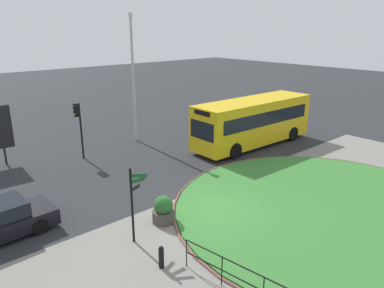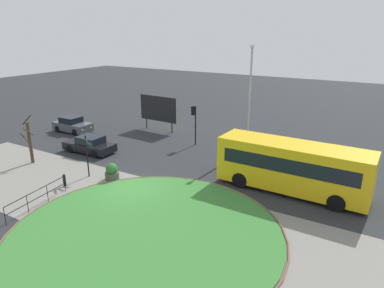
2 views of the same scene
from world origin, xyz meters
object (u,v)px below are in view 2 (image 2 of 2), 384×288
(car_near_lane, at_px, (90,145))
(bollard_foreground, at_px, (64,180))
(planter_near_signpost, at_px, (112,172))
(car_far_lane, at_px, (72,125))
(signpost_directional, at_px, (88,153))
(bus_yellow, at_px, (292,166))
(traffic_light_near, at_px, (194,117))
(lamppost_tall, at_px, (250,96))
(billboard_left, at_px, (158,109))
(street_tree_bare, at_px, (30,141))

(car_near_lane, bearing_deg, bollard_foreground, 120.24)
(planter_near_signpost, bearing_deg, car_far_lane, 149.73)
(signpost_directional, relative_size, bus_yellow, 0.32)
(traffic_light_near, height_order, lamppost_tall, lamppost_tall)
(lamppost_tall, distance_m, planter_near_signpost, 12.48)
(car_near_lane, xyz_separation_m, billboard_left, (1.01, 8.31, 1.56))
(signpost_directional, relative_size, billboard_left, 0.67)
(traffic_light_near, relative_size, street_tree_bare, 0.93)
(lamppost_tall, height_order, planter_near_signpost, lamppost_tall)
(bollard_foreground, distance_m, traffic_light_near, 12.30)
(car_near_lane, distance_m, traffic_light_near, 9.06)
(bus_yellow, relative_size, lamppost_tall, 1.08)
(bollard_foreground, height_order, traffic_light_near, traffic_light_near)
(car_far_lane, distance_m, street_tree_bare, 8.71)
(bollard_foreground, xyz_separation_m, billboard_left, (-2.61, 13.94, 1.78))
(car_near_lane, height_order, car_far_lane, car_far_lane)
(bollard_foreground, height_order, planter_near_signpost, planter_near_signpost)
(car_near_lane, relative_size, lamppost_tall, 0.52)
(billboard_left, height_order, street_tree_bare, street_tree_bare)
(planter_near_signpost, bearing_deg, bus_yellow, 21.99)
(bus_yellow, relative_size, street_tree_bare, 2.50)
(lamppost_tall, relative_size, billboard_left, 1.94)
(bollard_foreground, height_order, bus_yellow, bus_yellow)
(bollard_foreground, bearing_deg, billboard_left, 100.59)
(bollard_foreground, height_order, street_tree_bare, street_tree_bare)
(signpost_directional, height_order, car_near_lane, signpost_directional)
(car_near_lane, height_order, street_tree_bare, street_tree_bare)
(bus_yellow, bearing_deg, lamppost_tall, -47.21)
(signpost_directional, distance_m, car_far_lane, 12.35)
(street_tree_bare, bearing_deg, bus_yellow, 15.78)
(car_far_lane, bearing_deg, billboard_left, 34.01)
(lamppost_tall, height_order, billboard_left, lamppost_tall)
(car_far_lane, distance_m, planter_near_signpost, 13.45)
(car_far_lane, distance_m, traffic_light_near, 12.88)
(bollard_foreground, xyz_separation_m, car_far_lane, (-9.73, 9.16, 0.27))
(street_tree_bare, bearing_deg, bollard_foreground, -16.17)
(signpost_directional, height_order, bus_yellow, bus_yellow)
(car_near_lane, height_order, traffic_light_near, traffic_light_near)
(bollard_foreground, relative_size, planter_near_signpost, 0.71)
(car_near_lane, bearing_deg, car_far_lane, -32.43)
(signpost_directional, distance_m, street_tree_bare, 5.76)
(car_near_lane, relative_size, traffic_light_near, 1.29)
(street_tree_bare, bearing_deg, signpost_directional, 3.18)
(bus_yellow, xyz_separation_m, traffic_light_near, (-9.99, 5.04, 0.86))
(traffic_light_near, bearing_deg, billboard_left, -36.43)
(lamppost_tall, bearing_deg, planter_near_signpost, -117.58)
(billboard_left, bearing_deg, lamppost_tall, -3.69)
(bollard_foreground, distance_m, billboard_left, 14.29)
(planter_near_signpost, relative_size, street_tree_bare, 0.32)
(traffic_light_near, relative_size, lamppost_tall, 0.40)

